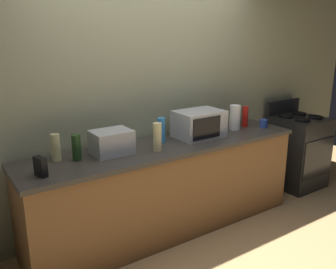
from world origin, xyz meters
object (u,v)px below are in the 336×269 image
at_px(toaster_oven, 112,142).
at_px(bottle_hot_sauce, 245,116).
at_px(stove_range, 297,151).
at_px(bottle_hand_soap, 157,137).
at_px(bottle_spray_cleaner, 161,130).
at_px(cordless_phone, 41,167).
at_px(paper_towel_roll, 235,117).
at_px(mug_blue, 264,123).
at_px(bottle_wine, 77,148).
at_px(mug_yellow, 213,124).
at_px(microwave, 199,124).
at_px(bottle_vinegar, 56,147).

xyz_separation_m(toaster_oven, bottle_hot_sauce, (1.66, 0.02, 0.01)).
xyz_separation_m(stove_range, bottle_hand_soap, (-2.18, -0.09, 0.57)).
bearing_deg(bottle_spray_cleaner, bottle_hand_soap, -131.03).
xyz_separation_m(cordless_phone, bottle_hot_sauce, (2.32, 0.20, 0.04)).
bearing_deg(paper_towel_roll, bottle_hot_sauce, 10.05).
relative_size(stove_range, bottle_spray_cleaner, 4.45).
xyz_separation_m(toaster_oven, mug_blue, (1.81, -0.12, -0.06)).
height_order(bottle_wine, mug_yellow, bottle_wine).
xyz_separation_m(bottle_wine, mug_blue, (2.12, -0.14, -0.07)).
height_order(stove_range, toaster_oven, toaster_oven).
xyz_separation_m(stove_range, mug_blue, (-0.75, -0.06, 0.48)).
xyz_separation_m(stove_range, bottle_wine, (-2.87, 0.07, 0.55)).
bearing_deg(bottle_spray_cleaner, mug_blue, -7.28).
relative_size(microwave, toaster_oven, 1.41).
xyz_separation_m(cordless_phone, bottle_hand_soap, (1.04, 0.02, 0.05)).
height_order(bottle_vinegar, bottle_hot_sauce, same).
distance_m(cordless_phone, bottle_hand_soap, 1.04).
xyz_separation_m(paper_towel_roll, bottle_wine, (-1.78, 0.02, -0.03)).
relative_size(paper_towel_roll, mug_yellow, 2.77).
bearing_deg(microwave, stove_range, -1.73).
bearing_deg(mug_blue, cordless_phone, -178.75).
xyz_separation_m(bottle_hand_soap, bottle_hot_sauce, (1.28, 0.18, -0.01)).
relative_size(bottle_spray_cleaner, bottle_hot_sauce, 1.06).
relative_size(toaster_oven, bottle_wine, 1.56).
distance_m(toaster_oven, bottle_vinegar, 0.47).
bearing_deg(bottle_spray_cleaner, bottle_hot_sauce, -0.70).
distance_m(cordless_phone, bottle_vinegar, 0.34).
distance_m(bottle_vinegar, mug_blue, 2.28).
bearing_deg(mug_blue, bottle_vinegar, 174.49).
height_order(bottle_spray_cleaner, bottle_wine, bottle_spray_cleaner).
bearing_deg(bottle_wine, stove_range, -1.45).
relative_size(microwave, mug_blue, 5.41).
bearing_deg(stove_range, bottle_vinegar, 177.04).
height_order(paper_towel_roll, bottle_vinegar, paper_towel_roll).
relative_size(paper_towel_roll, bottle_hand_soap, 1.06).
xyz_separation_m(paper_towel_roll, bottle_spray_cleaner, (-0.92, 0.05, -0.01)).
distance_m(toaster_oven, bottle_wine, 0.31).
relative_size(bottle_hand_soap, bottle_hot_sauce, 1.12).
bearing_deg(cordless_phone, toaster_oven, -3.39).
bearing_deg(bottle_vinegar, bottle_hand_soap, -16.59).
distance_m(bottle_wine, mug_blue, 2.13).
bearing_deg(stove_range, mug_blue, -175.21).
bearing_deg(microwave, bottle_spray_cleaner, 173.19).
height_order(stove_range, bottle_hand_soap, bottle_hand_soap).
bearing_deg(toaster_oven, paper_towel_roll, -0.39).
distance_m(cordless_phone, bottle_wine, 0.40).
bearing_deg(cordless_phone, bottle_hot_sauce, -13.38).
bearing_deg(mug_yellow, mug_blue, -31.02).
height_order(toaster_oven, bottle_hot_sauce, bottle_hot_sauce).
bearing_deg(toaster_oven, mug_yellow, 7.58).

